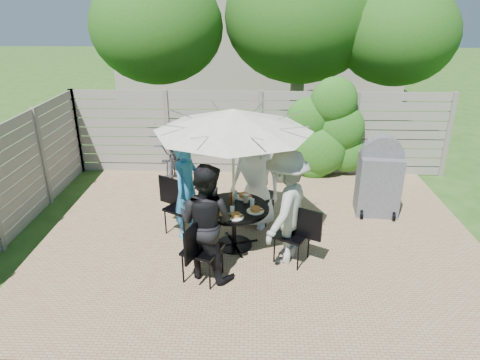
{
  "coord_description": "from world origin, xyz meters",
  "views": [
    {
      "loc": [
        -0.11,
        -5.89,
        3.61
      ],
      "look_at": [
        -0.32,
        0.11,
        1.05
      ],
      "focal_mm": 32.0,
      "sensor_mm": 36.0,
      "label": 1
    }
  ],
  "objects_px": {
    "glass_front": "(232,211)",
    "bicycle": "(173,158)",
    "umbrella": "(233,120)",
    "chair_back": "(259,205)",
    "plate_back": "(244,196)",
    "bbq_grill": "(379,179)",
    "chair_front": "(202,262)",
    "plate_front": "(223,215)",
    "glass_right": "(252,203)",
    "glass_back": "(235,195)",
    "glass_left": "(215,202)",
    "person_front": "(206,222)",
    "plate_extra": "(236,216)",
    "chair_right": "(293,245)",
    "person_back": "(256,177)",
    "person_right": "(286,208)",
    "plate_left": "(213,201)",
    "coffee_cup": "(246,199)",
    "patio_table": "(234,219)",
    "syrup_jug": "(232,200)",
    "chair_left": "(182,217)",
    "person_left": "(187,190)",
    "plate_right": "(255,210)"
  },
  "relations": [
    {
      "from": "chair_front",
      "to": "person_front",
      "type": "xyz_separation_m",
      "value": [
        0.05,
        0.13,
        0.54
      ]
    },
    {
      "from": "person_right",
      "to": "plate_left",
      "type": "height_order",
      "value": "person_right"
    },
    {
      "from": "glass_right",
      "to": "plate_front",
      "type": "bearing_deg",
      "value": -143.01
    },
    {
      "from": "plate_extra",
      "to": "bbq_grill",
      "type": "bearing_deg",
      "value": 32.56
    },
    {
      "from": "person_front",
      "to": "glass_front",
      "type": "relative_size",
      "value": 11.93
    },
    {
      "from": "glass_right",
      "to": "plate_back",
      "type": "bearing_deg",
      "value": 111.68
    },
    {
      "from": "glass_left",
      "to": "plate_extra",
      "type": "bearing_deg",
      "value": -47.76
    },
    {
      "from": "glass_left",
      "to": "glass_front",
      "type": "distance_m",
      "value": 0.4
    },
    {
      "from": "syrup_jug",
      "to": "chair_front",
      "type": "bearing_deg",
      "value": -110.39
    },
    {
      "from": "person_front",
      "to": "chair_left",
      "type": "bearing_deg",
      "value": -40.74
    },
    {
      "from": "bicycle",
      "to": "glass_front",
      "type": "bearing_deg",
      "value": -72.42
    },
    {
      "from": "glass_left",
      "to": "glass_back",
      "type": "bearing_deg",
      "value": 43.18
    },
    {
      "from": "person_front",
      "to": "coffee_cup",
      "type": "height_order",
      "value": "person_front"
    },
    {
      "from": "person_front",
      "to": "plate_extra",
      "type": "relative_size",
      "value": 6.96
    },
    {
      "from": "plate_right",
      "to": "coffee_cup",
      "type": "height_order",
      "value": "coffee_cup"
    },
    {
      "from": "person_back",
      "to": "chair_left",
      "type": "height_order",
      "value": "person_back"
    },
    {
      "from": "person_right",
      "to": "bicycle",
      "type": "relative_size",
      "value": 0.96
    },
    {
      "from": "glass_left",
      "to": "bicycle",
      "type": "distance_m",
      "value": 2.93
    },
    {
      "from": "plate_extra",
      "to": "glass_front",
      "type": "relative_size",
      "value": 1.71
    },
    {
      "from": "chair_front",
      "to": "plate_front",
      "type": "relative_size",
      "value": 3.73
    },
    {
      "from": "umbrella",
      "to": "chair_right",
      "type": "relative_size",
      "value": 3.3
    },
    {
      "from": "person_front",
      "to": "glass_left",
      "type": "xyz_separation_m",
      "value": [
        0.06,
        0.77,
        -0.07
      ]
    },
    {
      "from": "chair_back",
      "to": "chair_left",
      "type": "xyz_separation_m",
      "value": [
        -1.27,
        -0.49,
        -0.01
      ]
    },
    {
      "from": "patio_table",
      "to": "plate_back",
      "type": "height_order",
      "value": "plate_back"
    },
    {
      "from": "glass_right",
      "to": "glass_back",
      "type": "bearing_deg",
      "value": 133.18
    },
    {
      "from": "plate_back",
      "to": "glass_right",
      "type": "height_order",
      "value": "glass_right"
    },
    {
      "from": "umbrella",
      "to": "chair_back",
      "type": "relative_size",
      "value": 3.03
    },
    {
      "from": "glass_front",
      "to": "bicycle",
      "type": "relative_size",
      "value": 0.08
    },
    {
      "from": "chair_right",
      "to": "glass_left",
      "type": "bearing_deg",
      "value": 10.41
    },
    {
      "from": "chair_left",
      "to": "person_left",
      "type": "bearing_deg",
      "value": 6.28
    },
    {
      "from": "person_back",
      "to": "person_right",
      "type": "relative_size",
      "value": 1.01
    },
    {
      "from": "umbrella",
      "to": "chair_back",
      "type": "bearing_deg",
      "value": 66.26
    },
    {
      "from": "patio_table",
      "to": "person_front",
      "type": "relative_size",
      "value": 0.84
    },
    {
      "from": "syrup_jug",
      "to": "umbrella",
      "type": "bearing_deg",
      "value": -63.63
    },
    {
      "from": "plate_back",
      "to": "bbq_grill",
      "type": "bearing_deg",
      "value": 20.77
    },
    {
      "from": "bbq_grill",
      "to": "glass_back",
      "type": "bearing_deg",
      "value": -153.87
    },
    {
      "from": "chair_back",
      "to": "syrup_jug",
      "type": "distance_m",
      "value": 1.03
    },
    {
      "from": "glass_right",
      "to": "bicycle",
      "type": "distance_m",
      "value": 3.21
    },
    {
      "from": "plate_left",
      "to": "coffee_cup",
      "type": "height_order",
      "value": "coffee_cup"
    },
    {
      "from": "plate_extra",
      "to": "patio_table",
      "type": "bearing_deg",
      "value": 97.14
    },
    {
      "from": "chair_right",
      "to": "coffee_cup",
      "type": "height_order",
      "value": "chair_right"
    },
    {
      "from": "chair_right",
      "to": "umbrella",
      "type": "bearing_deg",
      "value": 5.5
    },
    {
      "from": "plate_left",
      "to": "glass_right",
      "type": "height_order",
      "value": "glass_right"
    },
    {
      "from": "glass_front",
      "to": "patio_table",
      "type": "bearing_deg",
      "value": 88.18
    },
    {
      "from": "plate_extra",
      "to": "plate_back",
      "type": "bearing_deg",
      "value": 81.43
    },
    {
      "from": "plate_extra",
      "to": "syrup_jug",
      "type": "xyz_separation_m",
      "value": [
        -0.08,
        0.42,
        0.06
      ]
    },
    {
      "from": "plate_left",
      "to": "syrup_jug",
      "type": "bearing_deg",
      "value": -14.36
    },
    {
      "from": "chair_back",
      "to": "plate_left",
      "type": "distance_m",
      "value": 1.11
    },
    {
      "from": "patio_table",
      "to": "bbq_grill",
      "type": "height_order",
      "value": "bbq_grill"
    },
    {
      "from": "plate_back",
      "to": "syrup_jug",
      "type": "relative_size",
      "value": 1.62
    }
  ]
}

